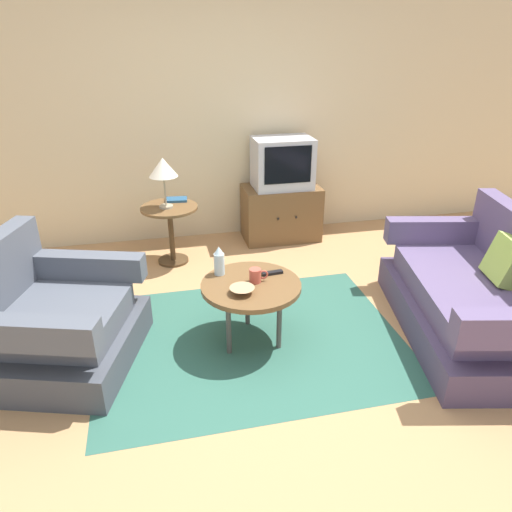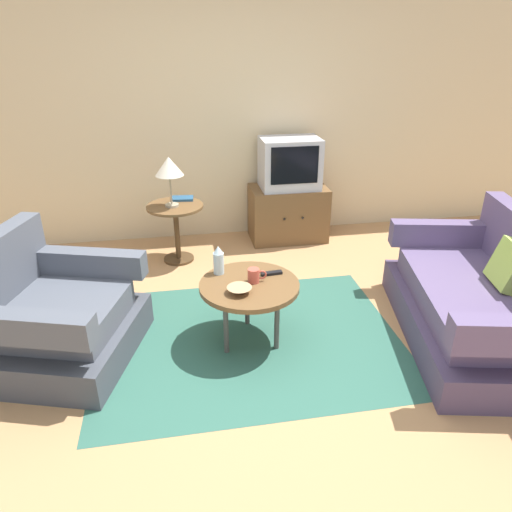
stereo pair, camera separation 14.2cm
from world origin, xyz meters
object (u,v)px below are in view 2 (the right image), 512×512
(coffee_table, at_px, (249,288))
(table_lamp, at_px, (169,167))
(armchair, at_px, (53,319))
(vase, at_px, (219,260))
(bowl, at_px, (239,290))
(tv_stand, at_px, (288,213))
(mug, at_px, (254,275))
(couch, at_px, (480,303))
(television, at_px, (290,163))
(book, at_px, (182,198))
(tv_remote_dark, at_px, (272,273))
(side_table, at_px, (176,221))

(coffee_table, relative_size, table_lamp, 1.50)
(armchair, xyz_separation_m, vase, (1.14, 0.13, 0.28))
(vase, height_order, bowl, vase)
(coffee_table, relative_size, tv_stand, 0.87)
(vase, xyz_separation_m, mug, (0.23, -0.17, -0.05))
(armchair, bearing_deg, table_lamp, 165.69)
(coffee_table, bearing_deg, mug, 25.37)
(couch, height_order, tv_stand, couch)
(armchair, distance_m, bowl, 1.27)
(television, xyz_separation_m, book, (-1.10, -0.18, -0.25))
(coffee_table, xyz_separation_m, vase, (-0.19, 0.19, 0.14))
(television, relative_size, table_lamp, 1.28)
(couch, xyz_separation_m, bowl, (-1.70, 0.14, 0.20))
(tv_stand, height_order, mug, tv_stand)
(coffee_table, xyz_separation_m, tv_remote_dark, (0.18, 0.10, 0.05))
(couch, relative_size, mug, 13.10)
(armchair, bearing_deg, coffee_table, 104.46)
(vase, distance_m, bowl, 0.33)
(armchair, distance_m, vase, 1.18)
(television, bearing_deg, coffee_table, -111.75)
(side_table, bearing_deg, vase, -77.43)
(armchair, distance_m, tv_remote_dark, 1.52)
(couch, bearing_deg, table_lamp, 63.71)
(tv_remote_dark, bearing_deg, bowl, -144.99)
(coffee_table, height_order, bowl, bowl)
(couch, distance_m, tv_stand, 2.24)
(side_table, relative_size, vase, 2.65)
(mug, xyz_separation_m, tv_remote_dark, (0.14, 0.09, -0.04))
(armchair, distance_m, television, 2.72)
(armchair, relative_size, side_table, 2.14)
(armchair, bearing_deg, bowl, 98.91)
(coffee_table, xyz_separation_m, side_table, (-0.47, 1.44, -0.02))
(side_table, height_order, book, book)
(tv_remote_dark, bearing_deg, book, 105.78)
(table_lamp, bearing_deg, vase, -76.10)
(coffee_table, distance_m, tv_stand, 1.93)
(coffee_table, relative_size, bowl, 4.15)
(vase, xyz_separation_m, bowl, (0.10, -0.31, -0.08))
(tv_stand, xyz_separation_m, television, (0.00, -0.01, 0.54))
(armchair, relative_size, book, 5.59)
(armchair, bearing_deg, book, 165.81)
(couch, distance_m, side_table, 2.69)
(television, bearing_deg, armchair, -139.87)
(book, bearing_deg, tv_remote_dark, -64.20)
(armchair, xyz_separation_m, mug, (1.36, -0.05, 0.23))
(mug, height_order, bowl, mug)
(television, height_order, bowl, television)
(armchair, xyz_separation_m, tv_remote_dark, (1.50, 0.04, 0.19))
(television, distance_m, mug, 1.91)
(vase, relative_size, mug, 1.60)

